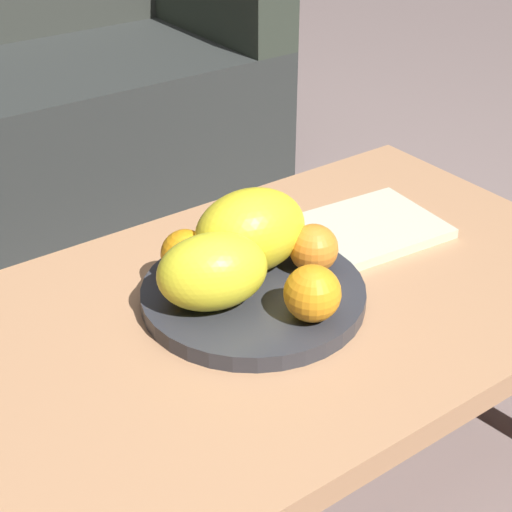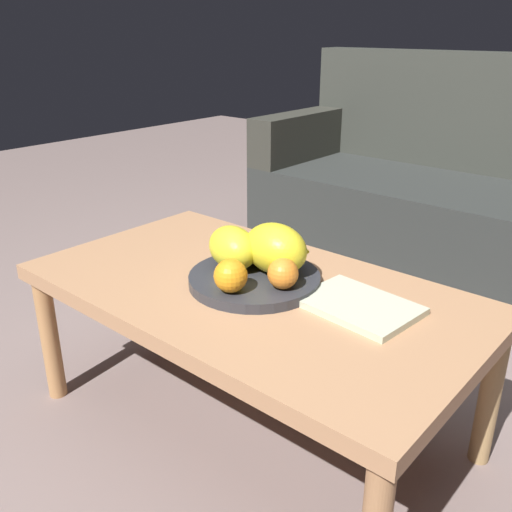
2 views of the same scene
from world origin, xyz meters
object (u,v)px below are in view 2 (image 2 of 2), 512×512
object	(u,v)px
melon_smaller_beside	(275,248)
orange_back	(283,273)
couch	(460,204)
fruit_bowl	(256,280)
orange_front	(231,276)
magazine	(359,306)
orange_right	(258,245)
melon_large_front	(233,248)
coffee_table	(251,302)
banana_bunch	(274,255)

from	to	relation	value
melon_smaller_beside	orange_back	xyz separation A→B (m)	(0.07, -0.06, -0.03)
couch	fruit_bowl	distance (m)	1.35
orange_front	orange_back	world-z (taller)	orange_front
magazine	orange_right	bearing A→B (deg)	179.96
melon_large_front	orange_right	world-z (taller)	melon_large_front
coffee_table	orange_back	distance (m)	0.14
orange_front	magazine	bearing A→B (deg)	33.22
fruit_bowl	melon_smaller_beside	world-z (taller)	melon_smaller_beside
fruit_bowl	magazine	xyz separation A→B (m)	(0.26, 0.05, -0.00)
fruit_bowl	magazine	size ratio (longest dim) A/B	1.29
fruit_bowl	banana_bunch	bearing A→B (deg)	90.23
banana_bunch	magazine	bearing A→B (deg)	-3.85
couch	melon_smaller_beside	xyz separation A→B (m)	(0.04, -1.30, 0.20)
orange_front	orange_right	distance (m)	0.21
fruit_bowl	magazine	distance (m)	0.26
orange_front	magazine	distance (m)	0.29
couch	melon_large_front	distance (m)	1.36
coffee_table	orange_right	world-z (taller)	orange_right
coffee_table	magazine	bearing A→B (deg)	14.21
couch	fruit_bowl	world-z (taller)	couch
coffee_table	orange_right	xyz separation A→B (m)	(-0.06, 0.10, 0.11)
melon_large_front	melon_smaller_beside	size ratio (longest dim) A/B	0.89
orange_back	magazine	bearing A→B (deg)	21.75
coffee_table	couch	size ratio (longest dim) A/B	0.65
couch	magazine	xyz separation A→B (m)	(0.28, -1.29, 0.12)
coffee_table	magazine	world-z (taller)	magazine
couch	melon_large_front	bearing A→B (deg)	-92.25
coffee_table	melon_smaller_beside	bearing A→B (deg)	64.98
orange_front	magazine	size ratio (longest dim) A/B	0.31
melon_large_front	orange_back	size ratio (longest dim) A/B	2.12
melon_smaller_beside	banana_bunch	world-z (taller)	melon_smaller_beside
coffee_table	melon_large_front	bearing A→B (deg)	170.58
orange_back	melon_large_front	bearing A→B (deg)	176.44
fruit_bowl	melon_smaller_beside	distance (m)	0.09
fruit_bowl	melon_large_front	size ratio (longest dim) A/B	2.10
magazine	melon_large_front	bearing A→B (deg)	-165.33
couch	magazine	world-z (taller)	couch
melon_smaller_beside	magazine	xyz separation A→B (m)	(0.23, 0.01, -0.08)
orange_front	orange_back	distance (m)	0.12
orange_right	magazine	bearing A→B (deg)	-5.31
melon_large_front	magazine	xyz separation A→B (m)	(0.33, 0.05, -0.07)
melon_large_front	orange_front	size ratio (longest dim) A/B	1.97
orange_back	banana_bunch	world-z (taller)	orange_back
coffee_table	orange_right	bearing A→B (deg)	122.26
orange_front	fruit_bowl	bearing A→B (deg)	98.38
melon_smaller_beside	orange_right	world-z (taller)	melon_smaller_beside
fruit_bowl	orange_front	bearing A→B (deg)	-81.62
fruit_bowl	orange_right	xyz separation A→B (m)	(-0.07, 0.08, 0.05)
melon_large_front	orange_front	bearing A→B (deg)	-49.08
banana_bunch	magazine	distance (m)	0.26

